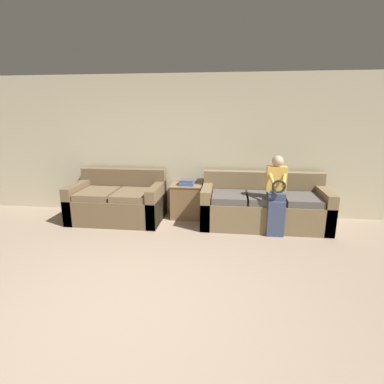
# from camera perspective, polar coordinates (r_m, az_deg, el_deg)

# --- Properties ---
(ground_plane) EXTENTS (14.00, 14.00, 0.00)m
(ground_plane) POSITION_cam_1_polar(r_m,az_deg,el_deg) (3.10, -14.88, -22.82)
(ground_plane) COLOR gray
(wall_back) EXTENTS (7.64, 0.06, 2.55)m
(wall_back) POSITION_cam_1_polar(r_m,az_deg,el_deg) (5.63, -3.55, 8.68)
(wall_back) COLOR #BCB293
(wall_back) RESTS_ON ground_plane
(couch_main) EXTENTS (2.09, 0.91, 0.87)m
(couch_main) POSITION_cam_1_polar(r_m,az_deg,el_deg) (5.26, 13.45, -2.71)
(couch_main) COLOR brown
(couch_main) RESTS_ON ground_plane
(couch_side) EXTENTS (1.59, 0.97, 0.87)m
(couch_side) POSITION_cam_1_polar(r_m,az_deg,el_deg) (5.57, -13.83, -1.86)
(couch_side) COLOR brown
(couch_side) RESTS_ON ground_plane
(child_left_seated) EXTENTS (0.31, 0.38, 1.24)m
(child_left_seated) POSITION_cam_1_polar(r_m,az_deg,el_deg) (4.83, 15.78, 0.01)
(child_left_seated) COLOR #384260
(child_left_seated) RESTS_ON ground_plane
(side_shelf) EXTENTS (0.56, 0.47, 0.62)m
(side_shelf) POSITION_cam_1_polar(r_m,az_deg,el_deg) (5.50, -1.02, -1.62)
(side_shelf) COLOR brown
(side_shelf) RESTS_ON ground_plane
(book_stack) EXTENTS (0.26, 0.28, 0.09)m
(book_stack) POSITION_cam_1_polar(r_m,az_deg,el_deg) (5.40, -0.98, 1.88)
(book_stack) COLOR #33569E
(book_stack) RESTS_ON side_shelf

